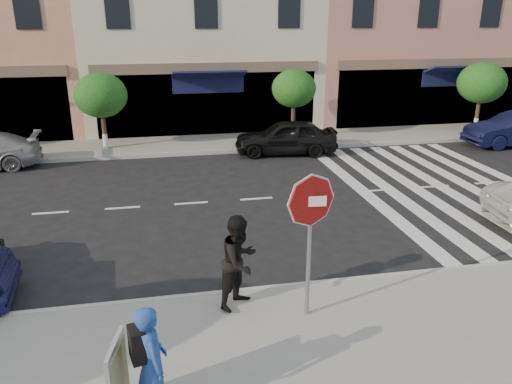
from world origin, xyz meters
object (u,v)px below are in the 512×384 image
(photographer, at_px, (152,362))
(car_far_mid, at_px, (286,137))
(stop_sign, at_px, (311,216))
(walker, at_px, (240,261))
(poster_board, at_px, (119,381))

(photographer, height_order, car_far_mid, photographer)
(stop_sign, relative_size, walker, 1.50)
(stop_sign, bearing_deg, car_far_mid, 82.61)
(stop_sign, height_order, poster_board, stop_sign)
(stop_sign, bearing_deg, poster_board, -144.14)
(poster_board, xyz_separation_m, car_far_mid, (5.77, 13.46, -0.03))
(poster_board, bearing_deg, stop_sign, 41.99)
(photographer, height_order, poster_board, photographer)
(photographer, relative_size, poster_board, 1.41)
(photographer, distance_m, poster_board, 0.52)
(photographer, bearing_deg, car_far_mid, -34.43)
(car_far_mid, bearing_deg, stop_sign, -5.15)
(stop_sign, distance_m, car_far_mid, 11.94)
(walker, height_order, poster_board, walker)
(stop_sign, relative_size, photographer, 1.61)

